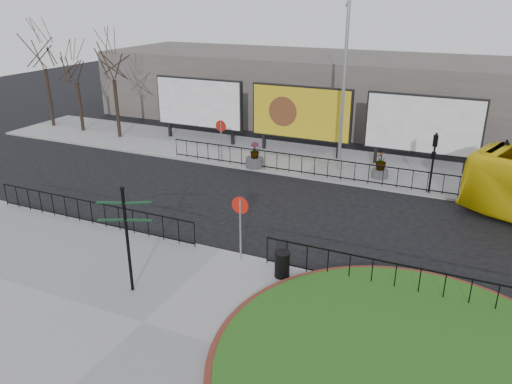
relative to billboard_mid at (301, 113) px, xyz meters
The scene contains 24 objects.
ground 13.31m from the billboard_mid, 83.40° to the right, with size 90.00×90.00×0.00m, color black.
pavement_near 18.21m from the billboard_mid, 85.23° to the right, with size 30.00×10.00×0.12m, color gray.
pavement_far 3.10m from the billboard_mid, 32.94° to the right, with size 44.00×6.00×0.12m, color gray.
brick_edge 19.36m from the billboard_mid, 62.06° to the right, with size 10.40×10.40×0.18m, color brown.
grass_lawn 19.36m from the billboard_mid, 62.06° to the right, with size 10.00×10.00×0.22m, color #1A4A13.
railing_near_left 14.15m from the billboard_mid, 108.73° to the right, with size 10.00×0.10×1.10m, color black, non-canonical shape.
railing_near_right 15.62m from the billboard_mid, 58.92° to the right, with size 9.00×0.10×1.10m, color black, non-canonical shape.
railing_far 4.84m from the billboard_mid, 55.75° to the right, with size 18.00×0.10×1.10m, color black, non-canonical shape.
speed_sign_far 5.04m from the billboard_mid, 134.46° to the right, with size 0.64×0.07×2.47m.
speed_sign_near 13.62m from the billboard_mid, 79.41° to the right, with size 0.64×0.07×2.47m.
billboard_left 7.00m from the billboard_mid, behind, with size 6.20×0.31×4.10m.
billboard_mid is the anchor object (origin of this frame).
billboard_right 7.00m from the billboard_mid, ahead, with size 6.20×0.31×4.10m.
lamp_post 4.23m from the billboard_mid, 33.25° to the right, with size 0.74×0.18×9.23m.
signal_pole_a 8.80m from the billboard_mid, 24.42° to the right, with size 0.22×0.26×3.00m.
signal_pole_b 11.60m from the billboard_mid, 18.28° to the right, with size 0.22×0.26×3.00m.
tree_left 12.63m from the billboard_mid, behind, with size 2.00×2.00×7.00m, color #2D2119, non-canonical shape.
tree_mid 16.05m from the billboard_mid, behind, with size 2.00×2.00×6.20m, color #2D2119, non-canonical shape.
tree_far 19.07m from the billboard_mid, behind, with size 2.00×2.00×7.50m, color #2D2119, non-canonical shape.
building_backdrop 9.15m from the billboard_mid, 80.57° to the left, with size 40.00×10.00×5.00m, color #5E5952.
fingerpost_sign 16.67m from the billboard_mid, 89.51° to the right, with size 1.65×0.93×3.65m.
litter_bin 14.65m from the billboard_mid, 72.72° to the right, with size 0.56×0.56×0.92m.
planter_a 4.33m from the billboard_mid, 111.44° to the right, with size 1.02×1.02×1.43m.
planter_c 6.17m from the billboard_mid, 24.25° to the right, with size 0.85×0.85×1.45m.
Camera 1 is at (8.14, -14.84, 9.15)m, focal length 35.00 mm.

